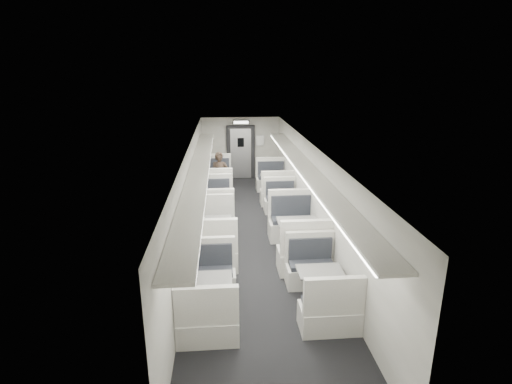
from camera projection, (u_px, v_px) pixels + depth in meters
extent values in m
cube|color=black|center=(252.00, 241.00, 10.24)|extent=(3.00, 12.00, 0.12)
cube|color=white|center=(252.00, 144.00, 9.50)|extent=(3.00, 12.00, 0.12)
cube|color=beige|center=(241.00, 148.00, 15.64)|extent=(3.00, 0.12, 2.40)
cube|color=beige|center=(296.00, 371.00, 4.10)|extent=(3.00, 0.12, 2.40)
cube|color=beige|center=(189.00, 196.00, 9.75)|extent=(0.12, 12.00, 2.40)
cube|color=beige|center=(314.00, 193.00, 10.00)|extent=(0.12, 12.00, 2.40)
cube|color=beige|center=(214.00, 198.00, 12.67)|extent=(1.17, 0.65, 0.49)
cube|color=#21242C|center=(214.00, 188.00, 12.62)|extent=(1.03, 0.52, 0.11)
cube|color=beige|center=(214.00, 181.00, 12.26)|extent=(1.17, 0.13, 0.77)
cube|color=beige|center=(215.00, 183.00, 14.31)|extent=(1.17, 0.65, 0.49)
cube|color=#21242C|center=(215.00, 175.00, 14.19)|extent=(1.03, 0.52, 0.11)
cube|color=beige|center=(215.00, 164.00, 14.34)|extent=(1.17, 0.13, 0.77)
cylinder|color=silver|center=(215.00, 186.00, 13.45)|extent=(0.11, 0.11, 0.76)
cylinder|color=silver|center=(215.00, 196.00, 13.56)|extent=(0.40, 0.40, 0.03)
cube|color=gray|center=(214.00, 174.00, 13.33)|extent=(0.97, 0.66, 0.04)
cube|color=beige|center=(213.00, 226.00, 10.45)|extent=(1.08, 0.60, 0.46)
cube|color=#21242C|center=(213.00, 216.00, 10.39)|extent=(0.96, 0.48, 0.10)
cube|color=beige|center=(212.00, 208.00, 10.07)|extent=(1.08, 0.12, 0.71)
cube|color=beige|center=(214.00, 206.00, 11.96)|extent=(1.08, 0.60, 0.46)
cube|color=#21242C|center=(214.00, 198.00, 11.84)|extent=(0.96, 0.48, 0.10)
cube|color=beige|center=(214.00, 185.00, 11.99)|extent=(1.08, 0.12, 0.71)
cylinder|color=silver|center=(213.00, 211.00, 11.17)|extent=(0.10, 0.10, 0.70)
cylinder|color=silver|center=(214.00, 222.00, 11.27)|extent=(0.37, 0.37, 0.03)
cube|color=gray|center=(213.00, 198.00, 11.05)|extent=(0.89, 0.61, 0.04)
cube|color=beige|center=(211.00, 258.00, 8.65)|extent=(1.14, 0.63, 0.48)
cube|color=#21242C|center=(211.00, 245.00, 8.59)|extent=(1.01, 0.50, 0.11)
cube|color=beige|center=(210.00, 236.00, 8.24)|extent=(1.14, 0.13, 0.75)
cube|color=beige|center=(213.00, 229.00, 10.24)|extent=(1.14, 0.63, 0.48)
cube|color=#21242C|center=(213.00, 218.00, 10.12)|extent=(1.01, 0.50, 0.11)
cube|color=beige|center=(212.00, 203.00, 10.28)|extent=(1.14, 0.13, 0.75)
cylinder|color=silver|center=(212.00, 237.00, 9.41)|extent=(0.11, 0.11, 0.74)
cylinder|color=silver|center=(213.00, 251.00, 9.51)|extent=(0.39, 0.39, 0.03)
cube|color=gray|center=(211.00, 221.00, 9.28)|extent=(0.94, 0.64, 0.04)
cube|color=beige|center=(208.00, 328.00, 6.38)|extent=(0.98, 0.55, 0.42)
cube|color=#21242C|center=(208.00, 313.00, 6.33)|extent=(0.87, 0.44, 0.09)
cube|color=beige|center=(206.00, 306.00, 6.03)|extent=(0.98, 0.11, 0.65)
cube|color=beige|center=(210.00, 282.00, 7.75)|extent=(0.98, 0.55, 0.42)
cube|color=#21242C|center=(210.00, 271.00, 7.65)|extent=(0.87, 0.44, 0.09)
cube|color=beige|center=(210.00, 252.00, 7.78)|extent=(0.98, 0.11, 0.65)
cylinder|color=silver|center=(209.00, 297.00, 7.03)|extent=(0.09, 0.09, 0.64)
cylinder|color=silver|center=(210.00, 312.00, 7.12)|extent=(0.33, 0.33, 0.03)
cube|color=gray|center=(208.00, 279.00, 6.93)|extent=(0.82, 0.56, 0.04)
cube|color=beige|center=(277.00, 197.00, 12.80)|extent=(1.06, 0.59, 0.45)
cube|color=#21242C|center=(277.00, 189.00, 12.75)|extent=(0.94, 0.47, 0.10)
cube|color=beige|center=(278.00, 182.00, 12.43)|extent=(1.06, 0.12, 0.70)
cube|color=beige|center=(271.00, 184.00, 14.28)|extent=(1.06, 0.59, 0.45)
cube|color=#21242C|center=(271.00, 177.00, 14.17)|extent=(0.94, 0.47, 0.10)
cube|color=beige|center=(271.00, 167.00, 14.32)|extent=(1.06, 0.12, 0.70)
cylinder|color=silver|center=(274.00, 187.00, 13.51)|extent=(0.10, 0.10, 0.69)
cylinder|color=silver|center=(274.00, 196.00, 13.61)|extent=(0.36, 0.36, 0.03)
cube|color=gray|center=(274.00, 176.00, 13.39)|extent=(0.88, 0.60, 0.04)
cube|color=beige|center=(288.00, 222.00, 10.76)|extent=(0.97, 0.54, 0.41)
cube|color=#21242C|center=(288.00, 213.00, 10.71)|extent=(0.86, 0.43, 0.09)
cube|color=beige|center=(289.00, 206.00, 10.41)|extent=(0.97, 0.11, 0.64)
cube|color=beige|center=(280.00, 205.00, 12.11)|extent=(0.97, 0.54, 0.41)
cube|color=#21242C|center=(280.00, 198.00, 12.01)|extent=(0.86, 0.43, 0.09)
cube|color=beige|center=(280.00, 187.00, 12.14)|extent=(0.97, 0.11, 0.64)
cylinder|color=silver|center=(284.00, 210.00, 11.40)|extent=(0.09, 0.09, 0.63)
cylinder|color=silver|center=(284.00, 220.00, 11.49)|extent=(0.33, 0.33, 0.03)
cube|color=gray|center=(284.00, 198.00, 11.30)|extent=(0.80, 0.55, 0.04)
cube|color=beige|center=(305.00, 260.00, 8.56)|extent=(1.15, 0.64, 0.49)
cube|color=#21242C|center=(305.00, 247.00, 8.50)|extent=(1.02, 0.51, 0.11)
cube|color=beige|center=(308.00, 238.00, 8.15)|extent=(1.15, 0.13, 0.76)
cube|color=beige|center=(291.00, 230.00, 10.17)|extent=(1.15, 0.64, 0.49)
cube|color=#21242C|center=(292.00, 219.00, 10.05)|extent=(1.02, 0.51, 0.11)
cube|color=beige|center=(291.00, 204.00, 10.21)|extent=(1.15, 0.13, 0.76)
cylinder|color=silver|center=(298.00, 238.00, 9.33)|extent=(0.11, 0.11, 0.75)
cylinder|color=silver|center=(297.00, 252.00, 9.43)|extent=(0.39, 0.39, 0.03)
cube|color=gray|center=(298.00, 222.00, 9.20)|extent=(0.96, 0.65, 0.04)
cube|color=beige|center=(329.00, 318.00, 6.63)|extent=(0.99, 0.55, 0.42)
cube|color=#21242C|center=(330.00, 303.00, 6.58)|extent=(0.87, 0.44, 0.09)
cube|color=beige|center=(334.00, 296.00, 6.28)|extent=(0.99, 0.11, 0.65)
cube|color=beige|center=(310.00, 275.00, 8.01)|extent=(0.99, 0.55, 0.42)
cube|color=#21242C|center=(311.00, 264.00, 7.91)|extent=(0.87, 0.44, 0.09)
cube|color=beige|center=(309.00, 246.00, 8.04)|extent=(0.99, 0.11, 0.65)
cylinder|color=silver|center=(319.00, 289.00, 7.29)|extent=(0.09, 0.09, 0.64)
cylinder|color=silver|center=(318.00, 304.00, 7.38)|extent=(0.33, 0.33, 0.03)
cube|color=gray|center=(320.00, 271.00, 7.18)|extent=(0.82, 0.56, 0.04)
imported|color=black|center=(220.00, 177.00, 12.98)|extent=(0.63, 0.45, 1.62)
cube|color=black|center=(199.00, 160.00, 12.94)|extent=(0.02, 1.18, 0.84)
cube|color=black|center=(194.00, 177.00, 10.85)|extent=(0.02, 1.18, 0.84)
cube|color=black|center=(188.00, 203.00, 8.76)|extent=(0.02, 1.18, 0.84)
cube|color=black|center=(178.00, 245.00, 6.66)|extent=(0.02, 1.18, 0.84)
cube|color=beige|center=(199.00, 170.00, 9.27)|extent=(0.46, 10.40, 0.05)
cube|color=white|center=(208.00, 172.00, 9.30)|extent=(0.05, 10.20, 0.04)
cube|color=beige|center=(306.00, 168.00, 9.47)|extent=(0.46, 10.40, 0.05)
cube|color=white|center=(297.00, 170.00, 9.47)|extent=(0.05, 10.20, 0.04)
cube|color=black|center=(241.00, 152.00, 15.57)|extent=(1.10, 0.10, 2.10)
cube|color=silver|center=(241.00, 154.00, 15.56)|extent=(0.80, 0.05, 1.95)
cube|color=black|center=(241.00, 142.00, 15.38)|extent=(0.25, 0.02, 0.35)
cube|color=black|center=(241.00, 122.00, 14.74)|extent=(0.62, 0.10, 0.16)
cube|color=silver|center=(241.00, 122.00, 14.68)|extent=(0.54, 0.02, 0.10)
cube|color=white|center=(260.00, 141.00, 15.48)|extent=(0.32, 0.02, 0.40)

